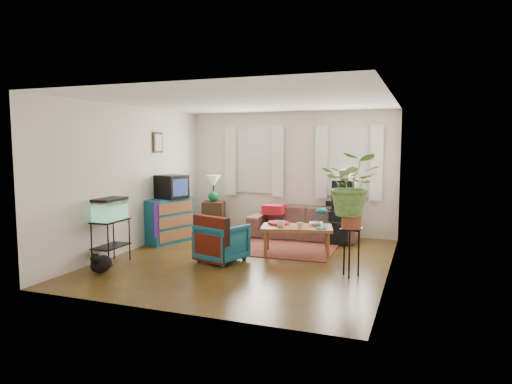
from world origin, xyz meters
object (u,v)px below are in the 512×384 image
at_px(armchair, 222,240).
at_px(side_table, 214,216).
at_px(aquarium_stand, 111,242).
at_px(coffee_table, 297,240).
at_px(dresser, 168,220).
at_px(sofa, 303,218).
at_px(plant_stand, 351,253).

bearing_deg(armchair, side_table, -43.01).
height_order(aquarium_stand, coffee_table, aquarium_stand).
bearing_deg(armchair, dresser, -12.76).
distance_m(side_table, coffee_table, 2.75).
relative_size(sofa, aquarium_stand, 3.12).
xyz_separation_m(aquarium_stand, plant_stand, (3.75, 0.58, 0.01)).
distance_m(sofa, coffee_table, 1.42).
distance_m(armchair, coffee_table, 1.35).
bearing_deg(dresser, sofa, 45.87).
xyz_separation_m(side_table, armchair, (1.28, -2.35, 0.02)).
relative_size(coffee_table, plant_stand, 1.69).
distance_m(armchair, plant_stand, 2.12).
relative_size(armchair, coffee_table, 0.57).
height_order(side_table, dresser, dresser).
height_order(sofa, dresser, dresser).
bearing_deg(sofa, aquarium_stand, -130.13).
relative_size(sofa, plant_stand, 3.06).
bearing_deg(aquarium_stand, sofa, 50.04).
relative_size(aquarium_stand, armchair, 1.01).
xyz_separation_m(dresser, coffee_table, (2.65, -0.11, -0.18)).
distance_m(side_table, dresser, 1.42).
distance_m(sofa, plant_stand, 2.76).
bearing_deg(coffee_table, plant_stand, -57.35).
bearing_deg(aquarium_stand, armchair, 23.15).
distance_m(sofa, dresser, 2.73).
xyz_separation_m(side_table, dresser, (-0.34, -1.37, 0.10)).
bearing_deg(side_table, dresser, -103.93).
bearing_deg(plant_stand, armchair, 175.79).
distance_m(dresser, aquarium_stand, 1.71).
bearing_deg(sofa, plant_stand, -62.35).
xyz_separation_m(side_table, plant_stand, (3.40, -2.51, 0.03)).
distance_m(sofa, aquarium_stand, 3.85).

